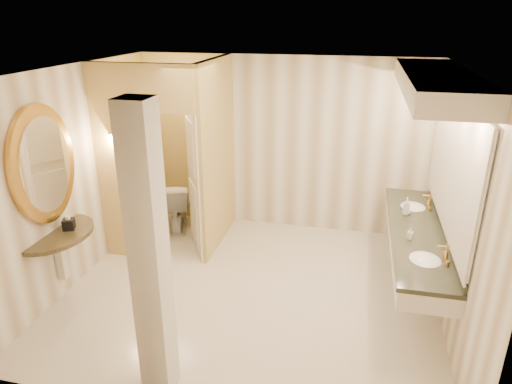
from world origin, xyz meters
TOP-DOWN VIEW (x-y plane):
  - floor at (0.00, 0.00)m, footprint 4.50×4.50m
  - ceiling at (0.00, 0.00)m, footprint 4.50×4.50m
  - wall_back at (0.00, 2.00)m, footprint 4.50×0.02m
  - wall_front at (0.00, -2.00)m, footprint 4.50×0.02m
  - wall_left at (-2.25, 0.00)m, footprint 0.02×4.00m
  - wall_right at (2.25, 0.00)m, footprint 0.02×4.00m
  - toilet_closet at (-1.13, 0.97)m, footprint 1.50×1.55m
  - wall_sconce at (-1.93, 0.43)m, footprint 0.14×0.14m
  - vanity at (1.98, 0.40)m, footprint 0.75×2.82m
  - console_shelf at (-2.21, -0.61)m, footprint 1.04×1.04m
  - pillar at (-0.45, -1.71)m, footprint 0.27×0.27m
  - tissue_box at (-2.09, -0.51)m, footprint 0.17×0.17m
  - toilet at (-1.58, 1.48)m, footprint 0.65×0.88m
  - soap_bottle_a at (1.83, 0.13)m, footprint 0.08×0.08m
  - soap_bottle_b at (1.86, 0.83)m, footprint 0.09×0.09m
  - soap_bottle_c at (1.83, 0.82)m, footprint 0.10×0.10m

SIDE VIEW (x-z plane):
  - floor at x=0.00m, z-range 0.00..0.00m
  - toilet at x=-1.58m, z-range 0.00..0.80m
  - soap_bottle_b at x=1.86m, z-range 0.88..0.98m
  - tissue_box at x=-2.09m, z-range 0.88..1.00m
  - soap_bottle_a at x=1.83m, z-range 0.88..1.01m
  - soap_bottle_c at x=1.83m, z-range 0.88..1.11m
  - console_shelf at x=-2.21m, z-range 0.36..2.33m
  - wall_back at x=0.00m, z-range 0.00..2.70m
  - wall_front at x=0.00m, z-range 0.00..2.70m
  - wall_left at x=-2.25m, z-range 0.00..2.70m
  - wall_right at x=2.25m, z-range 0.00..2.70m
  - pillar at x=-0.45m, z-range 0.00..2.70m
  - toilet_closet at x=-1.13m, z-range 0.04..2.74m
  - vanity at x=1.98m, z-range 0.58..2.67m
  - wall_sconce at x=-1.93m, z-range 1.52..1.94m
  - ceiling at x=0.00m, z-range 2.70..2.70m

